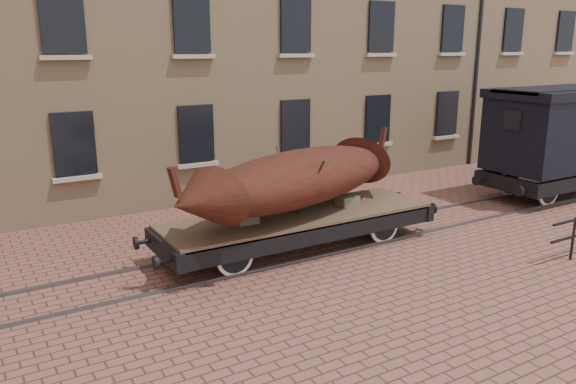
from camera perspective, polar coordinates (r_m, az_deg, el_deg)
ground at (r=14.66m, az=7.62°, el=-4.36°), size 90.00×90.00×0.00m
rail_track at (r=14.65m, az=7.62°, el=-4.24°), size 30.00×1.52×0.06m
flatcar_wagon at (r=13.36m, az=1.11°, el=-2.93°), size 7.51×2.04×1.13m
iron_boat at (r=13.08m, az=1.12°, el=1.47°), size 7.19×3.75×1.71m
goods_van at (r=20.42m, az=26.77°, el=5.87°), size 6.75×2.46×3.49m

